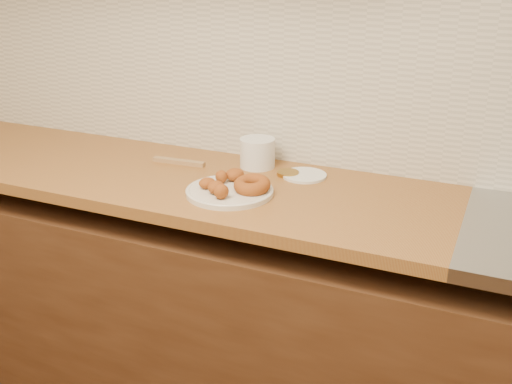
# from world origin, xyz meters

# --- Properties ---
(wall_back) EXTENTS (4.00, 0.02, 2.70)m
(wall_back) POSITION_xyz_m (0.00, 2.00, 1.35)
(wall_back) COLOR tan
(wall_back) RESTS_ON ground
(base_cabinet) EXTENTS (3.60, 0.60, 0.77)m
(base_cabinet) POSITION_xyz_m (0.00, 1.69, 0.39)
(base_cabinet) COLOR #4F2F1B
(base_cabinet) RESTS_ON floor
(butcher_block) EXTENTS (2.30, 0.62, 0.04)m
(butcher_block) POSITION_xyz_m (-0.65, 1.69, 0.88)
(butcher_block) COLOR olive
(butcher_block) RESTS_ON base_cabinet
(backsplash) EXTENTS (3.60, 0.02, 0.60)m
(backsplash) POSITION_xyz_m (0.00, 1.99, 1.20)
(backsplash) COLOR beige
(backsplash) RESTS_ON wall_back
(donut_plate) EXTENTS (0.28, 0.28, 0.02)m
(donut_plate) POSITION_xyz_m (-0.20, 1.60, 0.91)
(donut_plate) COLOR beige
(donut_plate) RESTS_ON butcher_block
(ring_donut) EXTENTS (0.12, 0.13, 0.05)m
(ring_donut) POSITION_xyz_m (-0.13, 1.62, 0.94)
(ring_donut) COLOR #945520
(ring_donut) RESTS_ON donut_plate
(fried_dough_chunks) EXTENTS (0.14, 0.23, 0.05)m
(fried_dough_chunks) POSITION_xyz_m (-0.22, 1.60, 0.94)
(fried_dough_chunks) COLOR #945520
(fried_dough_chunks) RESTS_ON donut_plate
(plastic_tub) EXTENTS (0.15, 0.15, 0.10)m
(plastic_tub) POSITION_xyz_m (-0.22, 1.88, 0.95)
(plastic_tub) COLOR silver
(plastic_tub) RESTS_ON butcher_block
(tub_lid) EXTENTS (0.16, 0.16, 0.01)m
(tub_lid) POSITION_xyz_m (-0.03, 1.85, 0.90)
(tub_lid) COLOR silver
(tub_lid) RESTS_ON butcher_block
(brass_jar_lid) EXTENTS (0.10, 0.10, 0.01)m
(brass_jar_lid) POSITION_xyz_m (-0.09, 1.84, 0.91)
(brass_jar_lid) COLOR olive
(brass_jar_lid) RESTS_ON butcher_block
(wooden_utensil) EXTENTS (0.20, 0.04, 0.02)m
(wooden_utensil) POSITION_xyz_m (-0.49, 1.79, 0.91)
(wooden_utensil) COLOR #9B754A
(wooden_utensil) RESTS_ON butcher_block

